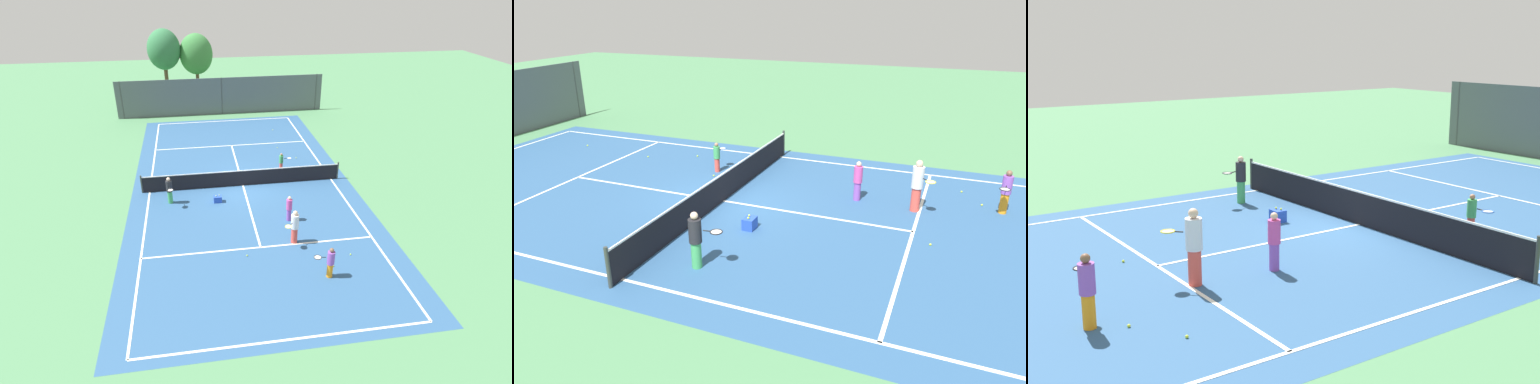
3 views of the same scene
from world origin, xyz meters
The scene contains 20 objects.
ground_plane centered at (0.00, 0.00, 0.00)m, with size 80.00×80.00×0.00m, color #4C8456.
court_surface centered at (0.00, 0.00, 0.00)m, with size 13.00×25.00×0.01m.
tennis_net centered at (0.00, 0.00, 0.51)m, with size 11.90×0.10×1.10m.
perimeter_fence centered at (0.00, 14.00, 1.60)m, with size 18.00×0.12×3.20m.
tree_0 centered at (-4.86, 19.34, 4.73)m, with size 3.10×2.84×6.63m.
tree_1 centered at (-1.89, 19.60, 4.20)m, with size 3.17×2.59×6.12m.
player_0 centered at (2.72, 1.65, 0.63)m, with size 0.83×0.34×1.21m.
player_1 centered at (1.84, -4.26, 0.72)m, with size 0.30×0.30×1.40m.
player_2 centered at (1.64, -6.24, 0.90)m, with size 0.83×0.84×1.75m.
player_3 centered at (-4.26, -1.46, 0.81)m, with size 0.44×0.92×1.57m.
player_4 centered at (2.52, -8.91, 0.76)m, with size 0.90×0.43×1.47m.
ball_crate centered at (-1.65, -1.76, 0.18)m, with size 0.45×0.35×0.43m.
tennis_ball_0 centered at (4.14, 3.42, 0.03)m, with size 0.07×0.07×0.07m, color #CCE533.
tennis_ball_1 centered at (2.92, -8.30, 0.03)m, with size 0.07×0.07×0.07m, color #CCE533.
tennis_ball_2 centered at (3.63, 9.12, 0.03)m, with size 0.07×0.07×0.07m, color #CCE533.
tennis_ball_3 centered at (3.97, -7.62, 0.03)m, with size 0.07×0.07×0.07m, color #CCE533.
tennis_ball_4 centered at (-0.72, -6.96, 0.03)m, with size 0.07×0.07×0.07m, color #CCE533.
tennis_ball_5 centered at (3.23, 5.40, 0.03)m, with size 0.07×0.07×0.07m, color #CCE533.
tennis_ball_6 centered at (4.26, 0.72, 0.03)m, with size 0.07×0.07×0.07m, color #CCE533.
tennis_ball_7 centered at (2.12, 1.51, 0.03)m, with size 0.07×0.07×0.07m, color #CCE533.
Camera 1 is at (-2.74, -22.18, 11.66)m, focal length 29.32 mm.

